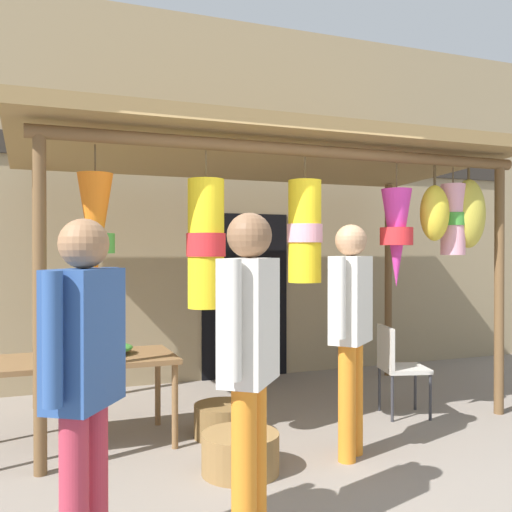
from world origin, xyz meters
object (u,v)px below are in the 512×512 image
display_table (83,366)px  wicker_basket_spare (240,453)px  flower_heap_on_table (94,349)px  passerby_at_right (84,370)px  wicker_basket_by_table (224,420)px  customer_foreground (249,349)px  folding_chair (396,362)px  shopper_by_bananas (351,319)px

display_table → wicker_basket_spare: display_table is taller
flower_heap_on_table → passerby_at_right: 2.07m
flower_heap_on_table → wicker_basket_spare: bearing=-49.0°
flower_heap_on_table → wicker_basket_by_table: bearing=-12.9°
passerby_at_right → customer_foreground: bearing=4.4°
folding_chair → shopper_by_bananas: bearing=-140.6°
folding_chair → wicker_basket_by_table: 1.73m
shopper_by_bananas → display_table: bearing=151.4°
display_table → shopper_by_bananas: size_ratio=0.81×
flower_heap_on_table → wicker_basket_spare: size_ratio=1.20×
shopper_by_bananas → folding_chair: bearing=39.4°
wicker_basket_by_table → wicker_basket_spare: (-0.14, -0.78, 0.00)m
wicker_basket_by_table → shopper_by_bananas: size_ratio=0.29×
passerby_at_right → folding_chair: bearing=31.2°
flower_heap_on_table → wicker_basket_by_table: flower_heap_on_table is taller
flower_heap_on_table → customer_foreground: 2.08m
display_table → shopper_by_bananas: bearing=-28.6°
wicker_basket_spare → shopper_by_bananas: shopper_by_bananas is taller
customer_foreground → shopper_by_bananas: (1.17, 0.94, -0.00)m
folding_chair → passerby_at_right: (-2.96, -1.79, 0.50)m
wicker_basket_by_table → passerby_at_right: size_ratio=0.30×
wicker_basket_by_table → customer_foreground: 2.01m
flower_heap_on_table → passerby_at_right: size_ratio=0.39×
folding_chair → wicker_basket_spare: bearing=-157.2°
shopper_by_bananas → passerby_at_right: bearing=-153.4°
wicker_basket_by_table → wicker_basket_spare: wicker_basket_spare is taller
display_table → shopper_by_bananas: 2.13m
display_table → customer_foreground: (0.67, -1.94, 0.40)m
folding_chair → passerby_at_right: size_ratio=0.50×
customer_foreground → shopper_by_bananas: size_ratio=1.00×
flower_heap_on_table → folding_chair: 2.74m
wicker_basket_by_table → folding_chair: bearing=-0.5°
flower_heap_on_table → wicker_basket_spare: (0.89, -1.02, -0.62)m
flower_heap_on_table → folding_chair: folding_chair is taller
folding_chair → wicker_basket_by_table: (-1.69, 0.01, -0.37)m
wicker_basket_spare → customer_foreground: 1.35m
display_table → folding_chair: folding_chair is taller
display_table → wicker_basket_spare: bearing=-45.4°
folding_chair → wicker_basket_spare: folding_chair is taller
shopper_by_bananas → passerby_at_right: size_ratio=1.03×
wicker_basket_by_table → customer_foreground: customer_foreground is taller
passerby_at_right → flower_heap_on_table: bearing=83.2°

